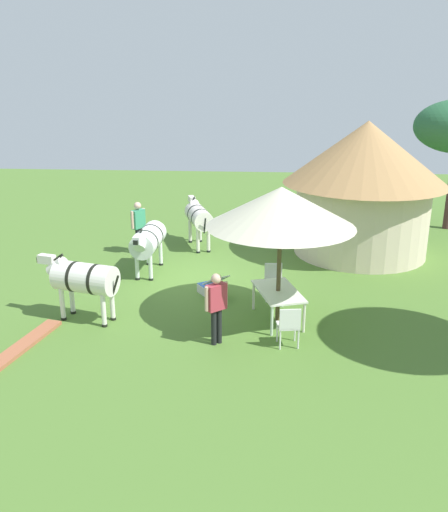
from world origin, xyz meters
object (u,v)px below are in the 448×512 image
at_px(thatched_hut, 364,182).
at_px(zebra_nearest_camera, 148,240).
at_px(striped_lounge_chair, 213,285).
at_px(zebra_toward_hut, 83,278).
at_px(zebra_by_umbrella, 198,217).
at_px(patio_dining_table, 278,294).
at_px(patio_chair_near_lawn, 289,324).
at_px(guest_beside_umbrella, 216,302).
at_px(standing_watcher, 138,223).
at_px(patio_chair_west_end, 273,279).
at_px(shade_umbrella, 281,207).

xyz_separation_m(thatched_hut, zebra_nearest_camera, (2.35, -6.29, -1.30)).
distance_m(striped_lounge_chair, zebra_toward_hut, 3.38).
height_order(thatched_hut, zebra_by_umbrella, thatched_hut).
height_order(patio_dining_table, striped_lounge_chair, patio_dining_table).
distance_m(thatched_hut, zebra_toward_hut, 9.12).
bearing_deg(striped_lounge_chair, patio_chair_near_lawn, -91.36).
distance_m(guest_beside_umbrella, zebra_nearest_camera, 4.80).
bearing_deg(standing_watcher, striped_lounge_chair, 70.39).
bearing_deg(patio_dining_table, patio_chair_west_end, -176.21).
relative_size(shade_umbrella, zebra_toward_hut, 1.59).
bearing_deg(thatched_hut, guest_beside_umbrella, -31.28).
bearing_deg(striped_lounge_chair, patio_chair_west_end, -40.10).
distance_m(patio_chair_west_end, zebra_toward_hut, 4.65).
distance_m(standing_watcher, striped_lounge_chair, 4.28).
bearing_deg(zebra_nearest_camera, zebra_by_umbrella, -111.22).
bearing_deg(zebra_nearest_camera, patio_chair_near_lawn, 133.88).
height_order(patio_dining_table, zebra_by_umbrella, zebra_by_umbrella).
distance_m(patio_dining_table, patio_chair_near_lawn, 1.33).
xyz_separation_m(patio_chair_near_lawn, standing_watcher, (-6.04, -4.49, 0.48)).
distance_m(striped_lounge_chair, zebra_by_umbrella, 4.26).
bearing_deg(standing_watcher, zebra_by_umbrella, 146.07).
bearing_deg(zebra_by_umbrella, patio_dining_table, -85.37).
bearing_deg(zebra_nearest_camera, striped_lounge_chair, 145.08).
height_order(shade_umbrella, standing_watcher, shade_umbrella).
bearing_deg(shade_umbrella, zebra_by_umbrella, -155.85).
bearing_deg(guest_beside_umbrella, zebra_toward_hut, -58.08).
bearing_deg(guest_beside_umbrella, patio_chair_near_lawn, 137.52).
distance_m(shade_umbrella, patio_chair_near_lawn, 2.54).
xyz_separation_m(guest_beside_umbrella, striped_lounge_chair, (-2.72, -0.33, -0.69)).
distance_m(patio_chair_west_end, standing_watcher, 5.43).
relative_size(patio_dining_table, patio_chair_near_lawn, 1.95).
bearing_deg(zebra_by_umbrella, striped_lounge_chair, -97.70).
height_order(thatched_hut, patio_chair_near_lawn, thatched_hut).
bearing_deg(guest_beside_umbrella, standing_watcher, -104.32).
xyz_separation_m(patio_chair_near_lawn, striped_lounge_chair, (-2.76, -1.84, -0.27)).
bearing_deg(guest_beside_umbrella, zebra_by_umbrella, -120.93).
xyz_separation_m(patio_chair_near_lawn, zebra_toward_hut, (-1.01, -4.62, 0.50)).
bearing_deg(striped_lounge_chair, guest_beside_umbrella, -118.00).
bearing_deg(striped_lounge_chair, zebra_nearest_camera, 108.17).
xyz_separation_m(shade_umbrella, patio_chair_near_lawn, (1.31, 0.20, -2.16)).
bearing_deg(zebra_by_umbrella, zebra_toward_hut, -127.78).
xyz_separation_m(zebra_nearest_camera, zebra_by_umbrella, (-2.62, 1.12, 0.06)).
height_order(patio_chair_west_end, zebra_nearest_camera, zebra_nearest_camera).
distance_m(guest_beside_umbrella, zebra_by_umbrella, 6.92).
distance_m(thatched_hut, patio_chair_near_lawn, 7.26).
height_order(striped_lounge_chair, zebra_nearest_camera, zebra_nearest_camera).
xyz_separation_m(shade_umbrella, zebra_by_umbrella, (-5.56, -2.49, -1.66)).
height_order(standing_watcher, zebra_nearest_camera, standing_watcher).
height_order(patio_chair_near_lawn, striped_lounge_chair, patio_chair_near_lawn).
xyz_separation_m(patio_chair_west_end, guest_beside_umbrella, (2.58, -1.22, 0.42)).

